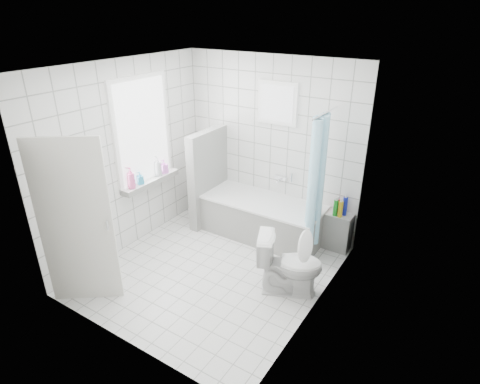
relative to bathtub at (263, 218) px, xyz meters
The scene contains 19 objects.
ground 1.17m from the bathtub, 95.62° to the right, with size 3.00×3.00×0.00m, color white.
ceiling 2.57m from the bathtub, 95.62° to the right, with size 3.00×3.00×0.00m, color white.
wall_back 1.08m from the bathtub, 106.46° to the left, with size 2.80×0.02×2.60m, color white.
wall_front 2.81m from the bathtub, 92.42° to the right, with size 2.80×0.02×2.60m, color white.
wall_left 2.14m from the bathtub, 143.33° to the right, with size 0.02×3.00×2.60m, color white.
wall_right 1.99m from the bathtub, 41.11° to the right, with size 0.02×3.00×2.60m, color white.
window_left 2.13m from the bathtub, 150.63° to the right, with size 0.01×0.90×1.40m, color white.
window_back 1.69m from the bathtub, 91.87° to the left, with size 0.50×0.01×0.50m, color white.
window_sill 1.74m from the bathtub, 149.86° to the right, with size 0.18×1.02×0.08m, color white.
door 2.68m from the bathtub, 113.80° to the right, with size 0.04×0.80×2.00m, color silver.
bathtub is the anchor object (origin of this frame).
partition_wall 1.07m from the bathtub, behind, with size 0.15×0.85×1.50m, color white.
tiled_ledge 1.09m from the bathtub, 13.54° to the left, with size 0.40×0.24×0.55m, color white.
toilet 1.35m from the bathtub, 46.83° to the right, with size 0.44×0.76×0.78m, color white.
curtain_rod 1.90m from the bathtub, ahead, with size 0.02×0.02×0.80m, color silver.
shower_curtain 1.18m from the bathtub, 10.46° to the right, with size 0.14×0.48×1.78m, color #52C6F0, non-canonical shape.
tub_faucet 0.66m from the bathtub, 73.38° to the left, with size 0.18×0.06×0.06m, color silver.
sill_bottles 1.82m from the bathtub, 147.90° to the right, with size 0.16×0.80×0.30m.
ledge_bottles 1.16m from the bathtub, 12.31° to the left, with size 0.17×0.17×0.27m.
Camera 1 is at (2.66, -3.50, 3.18)m, focal length 30.00 mm.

